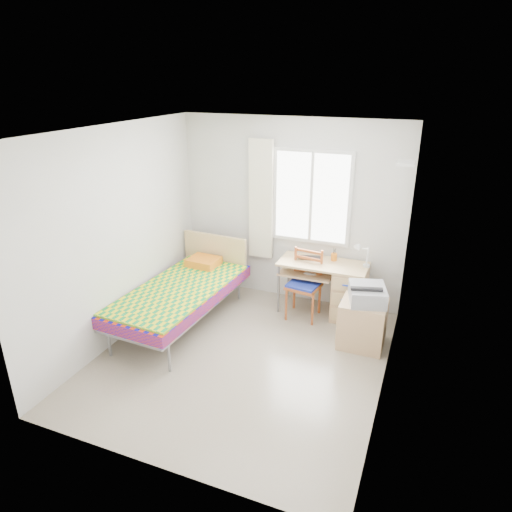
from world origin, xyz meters
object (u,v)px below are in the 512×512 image
Objects in this scene: bed at (183,291)px; chair at (305,280)px; desk at (345,289)px; cabinet at (362,324)px; printer at (367,294)px.

bed is 2.33× the size of chair.
chair reaches higher than bed.
cabinet is (0.35, -0.64, -0.11)m from desk.
bed reaches higher than cabinet.
bed is at bearing -144.17° from chair.
chair is 1.00m from printer.
printer is (2.32, 0.33, 0.24)m from bed.
cabinet is at bearing 10.93° from bed.
printer is at bearing -19.13° from chair.
bed reaches higher than desk.
bed is at bearing -154.51° from desk.
printer is at bearing 11.45° from bed.
desk is at bearing 106.04° from printer.
cabinet is 0.40m from printer.
desk reaches higher than cabinet.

